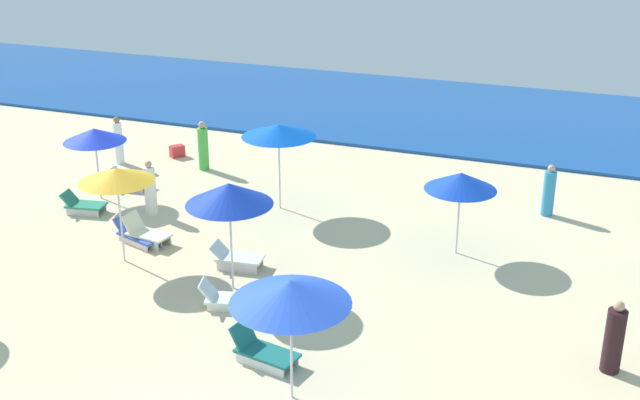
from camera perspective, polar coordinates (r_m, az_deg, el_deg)
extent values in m
cube|color=#154798|center=(34.61, 10.14, 6.03)|extent=(60.00, 11.44, 0.12)
cylinder|color=silver|center=(15.23, -2.07, -10.76)|extent=(0.05, 0.05, 2.06)
cone|color=blue|center=(14.60, -2.14, -6.58)|extent=(2.27, 2.27, 0.45)
cube|color=silver|center=(16.55, -4.33, -11.71)|extent=(1.16, 0.25, 0.22)
cube|color=silver|center=(16.91, -3.26, -10.87)|extent=(1.16, 0.25, 0.22)
cube|color=#196864|center=(16.65, -3.80, -10.88)|extent=(1.39, 0.85, 0.06)
cube|color=#196864|center=(16.83, -5.52, -9.57)|extent=(0.41, 0.64, 0.52)
cylinder|color=silver|center=(21.11, -14.06, -1.53)|extent=(0.05, 0.05, 2.22)
cone|color=gold|center=(20.66, -14.38, 1.75)|extent=(1.91, 1.91, 0.35)
cube|color=silver|center=(22.16, -12.57, -3.04)|extent=(1.07, 0.18, 0.25)
cube|color=silver|center=(22.52, -11.68, -2.55)|extent=(1.07, 0.18, 0.25)
cube|color=white|center=(22.28, -12.15, -2.43)|extent=(1.26, 0.79, 0.06)
cube|color=white|center=(22.52, -13.25, -1.57)|extent=(0.40, 0.64, 0.52)
cube|color=silver|center=(22.30, -13.22, -3.03)|extent=(1.15, 0.40, 0.19)
cube|color=silver|center=(22.57, -12.27, -2.65)|extent=(1.15, 0.40, 0.19)
cube|color=blue|center=(22.38, -12.77, -2.55)|extent=(1.44, 0.94, 0.06)
cube|color=blue|center=(22.76, -13.78, -1.70)|extent=(0.54, 0.63, 0.42)
cylinder|color=silver|center=(23.92, -2.92, 1.96)|extent=(0.05, 0.05, 2.27)
cone|color=blue|center=(23.51, -2.98, 4.99)|extent=(2.22, 2.22, 0.36)
cylinder|color=silver|center=(21.32, 9.85, -1.53)|extent=(0.05, 0.05, 1.82)
cone|color=#113DC0|center=(20.90, 10.05, 1.34)|extent=(1.89, 1.89, 0.46)
cylinder|color=silver|center=(25.66, -15.60, 2.07)|extent=(0.05, 0.05, 1.87)
cone|color=#1933D0|center=(25.32, -15.85, 4.50)|extent=(1.91, 1.91, 0.41)
cube|color=silver|center=(24.66, -16.64, -0.89)|extent=(1.01, 0.23, 0.23)
cube|color=silver|center=(25.09, -16.11, -0.44)|extent=(1.01, 0.23, 0.23)
cube|color=#2B8461|center=(24.82, -16.41, -0.35)|extent=(1.23, 0.82, 0.06)
cube|color=#2B8461|center=(24.99, -17.51, 0.13)|extent=(0.45, 0.64, 0.40)
cube|color=silver|center=(26.27, -13.63, 0.79)|extent=(1.11, 0.13, 0.20)
cube|color=silver|center=(26.70, -13.08, 1.18)|extent=(1.11, 0.13, 0.20)
cube|color=silver|center=(26.44, -13.38, 1.26)|extent=(1.28, 0.72, 0.06)
cube|color=silver|center=(26.66, -14.48, 1.77)|extent=(0.36, 0.62, 0.42)
cylinder|color=silver|center=(19.23, -6.36, -3.36)|extent=(0.05, 0.05, 2.21)
cone|color=#1132B1|center=(18.69, -6.53, 0.44)|extent=(2.08, 2.08, 0.53)
cube|color=silver|center=(20.40, -5.98, -4.85)|extent=(1.07, 0.19, 0.25)
cube|color=silver|center=(20.85, -5.50, -4.22)|extent=(1.07, 0.19, 0.25)
cube|color=silver|center=(20.56, -5.76, -4.14)|extent=(1.27, 0.78, 0.06)
cube|color=silver|center=(20.66, -7.21, -3.56)|extent=(0.43, 0.63, 0.37)
cube|color=silver|center=(18.61, -6.30, -7.76)|extent=(1.16, 0.36, 0.19)
cube|color=silver|center=(19.04, -5.99, -7.02)|extent=(1.16, 0.36, 0.19)
cube|color=white|center=(18.77, -6.16, -7.06)|extent=(1.43, 0.92, 0.06)
cube|color=white|center=(18.80, -8.02, -6.39)|extent=(0.49, 0.64, 0.44)
cylinder|color=white|center=(24.12, -12.05, 0.65)|extent=(0.43, 0.43, 1.48)
sphere|color=tan|center=(23.84, -12.21, 2.52)|extent=(0.21, 0.21, 0.21)
cylinder|color=#318BC0|center=(24.49, 16.05, 0.46)|extent=(0.50, 0.50, 1.37)
sphere|color=tan|center=(24.23, 16.24, 2.18)|extent=(0.22, 0.22, 0.22)
cylinder|color=green|center=(27.67, -8.36, 3.64)|extent=(0.48, 0.48, 1.48)
sphere|color=tan|center=(27.42, -8.45, 5.34)|extent=(0.25, 0.25, 0.25)
cylinder|color=white|center=(28.87, -14.22, 3.97)|extent=(0.42, 0.42, 1.48)
sphere|color=olive|center=(28.63, -14.37, 5.57)|extent=(0.22, 0.22, 0.22)
cylinder|color=black|center=(17.21, 20.28, -9.44)|extent=(0.39, 0.39, 1.38)
sphere|color=tan|center=(16.84, 20.63, -7.13)|extent=(0.22, 0.22, 0.22)
cube|color=red|center=(29.30, -10.19, 3.46)|extent=(0.54, 0.59, 0.42)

